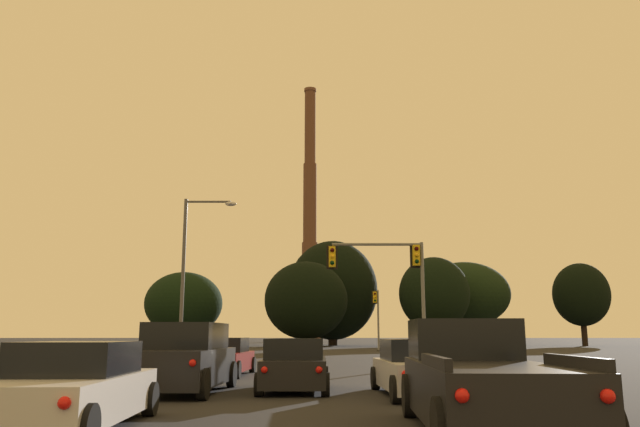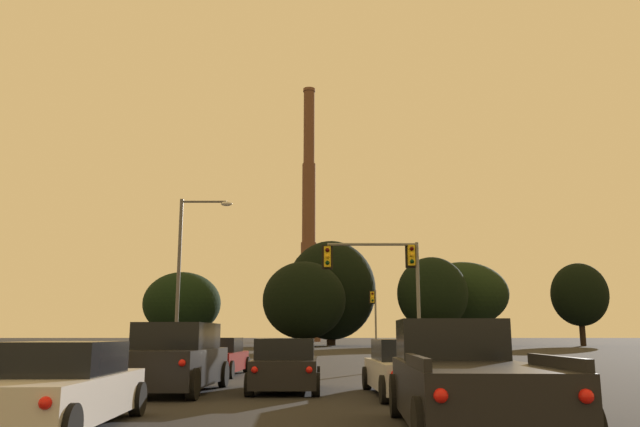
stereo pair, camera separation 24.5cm
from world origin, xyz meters
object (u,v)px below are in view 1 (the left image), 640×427
(sedan_right_lane_second, at_px, (418,369))
(smokestack, at_px, (310,238))
(traffic_light_overhead_right, at_px, (391,271))
(pickup_truck_right_lane_third, at_px, (480,381))
(traffic_light_far_right, at_px, (377,311))
(suv_left_lane_second, at_px, (186,359))
(sedan_left_lane_front, at_px, (223,358))
(sedan_left_lane_third, at_px, (72,389))
(street_lamp, at_px, (191,262))
(hatchback_center_lane_second, at_px, (295,367))

(sedan_right_lane_second, distance_m, smokestack, 125.67)
(sedan_right_lane_second, height_order, traffic_light_overhead_right, traffic_light_overhead_right)
(pickup_truck_right_lane_third, height_order, traffic_light_far_right, traffic_light_far_right)
(pickup_truck_right_lane_third, distance_m, traffic_light_overhead_right, 21.47)
(pickup_truck_right_lane_third, relative_size, traffic_light_far_right, 0.97)
(suv_left_lane_second, height_order, traffic_light_overhead_right, traffic_light_overhead_right)
(suv_left_lane_second, relative_size, sedan_left_lane_front, 1.04)
(sedan_left_lane_third, relative_size, smokestack, 0.08)
(street_lamp, height_order, smokestack, smokestack)
(sedan_right_lane_second, bearing_deg, traffic_light_overhead_right, 83.93)
(sedan_left_lane_front, bearing_deg, traffic_light_far_right, 77.51)
(sedan_left_lane_third, relative_size, street_lamp, 0.53)
(traffic_light_far_right, bearing_deg, smokestack, 95.51)
(sedan_right_lane_second, distance_m, suv_left_lane_second, 6.24)
(sedan_left_lane_third, height_order, smokestack, smokestack)
(sedan_left_lane_front, relative_size, street_lamp, 0.52)
(hatchback_center_lane_second, xyz_separation_m, pickup_truck_right_lane_third, (3.29, -7.43, 0.14))
(sedan_right_lane_second, relative_size, traffic_light_overhead_right, 0.77)
(street_lamp, bearing_deg, traffic_light_overhead_right, -15.20)
(sedan_left_lane_front, bearing_deg, suv_left_lane_second, -87.19)
(traffic_light_far_right, bearing_deg, sedan_left_lane_third, -100.90)
(suv_left_lane_second, bearing_deg, smokestack, 91.47)
(suv_left_lane_second, distance_m, street_lamp, 18.00)
(sedan_left_lane_third, height_order, traffic_light_far_right, traffic_light_far_right)
(sedan_left_lane_third, distance_m, sedan_left_lane_front, 14.12)
(sedan_left_lane_third, distance_m, suv_left_lane_second, 6.76)
(pickup_truck_right_lane_third, xyz_separation_m, street_lamp, (-9.74, 24.01, 4.70))
(pickup_truck_right_lane_third, bearing_deg, hatchback_center_lane_second, 116.53)
(traffic_light_far_right, height_order, smokestack, smokestack)
(traffic_light_overhead_right, bearing_deg, pickup_truck_right_lane_third, -92.72)
(sedan_left_lane_third, height_order, sedan_right_lane_second, same)
(traffic_light_far_right, bearing_deg, sedan_right_lane_second, -93.79)
(sedan_right_lane_second, bearing_deg, smokestack, 90.27)
(traffic_light_overhead_right, bearing_deg, sedan_left_lane_front, -137.40)
(traffic_light_far_right, xyz_separation_m, traffic_light_overhead_right, (-1.81, -28.47, 0.94))
(sedan_left_lane_third, xyz_separation_m, hatchback_center_lane_second, (3.39, 7.21, -0.00))
(sedan_right_lane_second, relative_size, smokestack, 0.08)
(sedan_left_lane_front, height_order, traffic_light_far_right, traffic_light_far_right)
(suv_left_lane_second, height_order, street_lamp, street_lamp)
(suv_left_lane_second, bearing_deg, traffic_light_far_right, 80.08)
(traffic_light_far_right, height_order, traffic_light_overhead_right, traffic_light_overhead_right)
(sedan_left_lane_front, bearing_deg, traffic_light_overhead_right, 44.68)
(hatchback_center_lane_second, relative_size, sedan_left_lane_front, 0.86)
(traffic_light_overhead_right, relative_size, street_lamp, 0.68)
(suv_left_lane_second, bearing_deg, traffic_light_overhead_right, 64.91)
(sedan_left_lane_third, relative_size, traffic_light_overhead_right, 0.77)
(traffic_light_overhead_right, distance_m, smokestack, 110.37)
(hatchback_center_lane_second, xyz_separation_m, street_lamp, (-6.45, 16.58, 4.84))
(hatchback_center_lane_second, xyz_separation_m, sedan_left_lane_front, (-3.05, 6.90, 0.00))
(sedan_left_lane_third, xyz_separation_m, suv_left_lane_second, (0.43, 6.74, 0.23))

